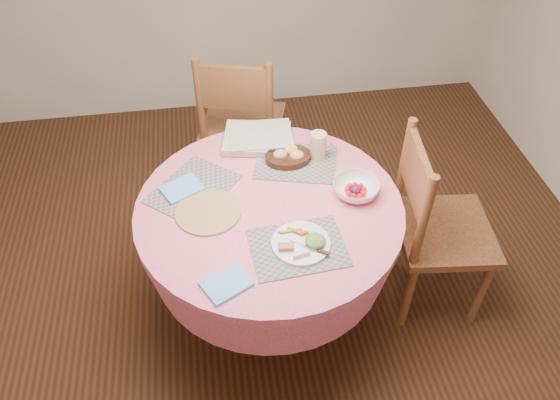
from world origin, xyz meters
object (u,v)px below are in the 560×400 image
at_px(bread_bowl, 288,156).
at_px(fruit_bowl, 356,189).
at_px(dining_table, 270,235).
at_px(chair_back, 241,122).
at_px(latte_mug, 319,146).
at_px(chair_right, 435,225).
at_px(wicker_trivet, 208,212).
at_px(dinner_plate, 303,243).

height_order(bread_bowl, fruit_bowl, bread_bowl).
xyz_separation_m(dining_table, bread_bowl, (0.14, 0.31, 0.23)).
bearing_deg(chair_back, bread_bowl, 121.61).
xyz_separation_m(latte_mug, fruit_bowl, (0.12, -0.29, -0.04)).
bearing_deg(dining_table, chair_right, -3.70).
bearing_deg(fruit_bowl, chair_back, 115.74).
relative_size(chair_right, wicker_trivet, 3.48).
bearing_deg(bread_bowl, chair_back, 105.69).
relative_size(chair_right, bread_bowl, 4.54).
bearing_deg(fruit_bowl, dining_table, -177.69).
bearing_deg(wicker_trivet, chair_right, -2.70).
height_order(dining_table, dinner_plate, dinner_plate).
relative_size(bread_bowl, latte_mug, 1.60).
distance_m(chair_right, bread_bowl, 0.80).
bearing_deg(wicker_trivet, dinner_plate, -34.33).
height_order(chair_right, bread_bowl, chair_right).
xyz_separation_m(dining_table, latte_mug, (0.29, 0.31, 0.27)).
height_order(chair_right, fruit_bowl, chair_right).
bearing_deg(fruit_bowl, bread_bowl, 133.01).
bearing_deg(chair_back, chair_right, 146.39).
bearing_deg(fruit_bowl, wicker_trivet, -178.53).
distance_m(chair_back, fruit_bowl, 1.07).
relative_size(chair_right, dinner_plate, 4.15).
distance_m(dining_table, latte_mug, 0.50).
bearing_deg(chair_back, latte_mug, 133.07).
xyz_separation_m(dining_table, wicker_trivet, (-0.28, -0.00, 0.20)).
distance_m(chair_back, dinner_plate, 1.25).
bearing_deg(bread_bowl, chair_right, -27.92).
height_order(dining_table, bread_bowl, bread_bowl).
bearing_deg(fruit_bowl, chair_right, -9.68).
relative_size(wicker_trivet, latte_mug, 2.09).
height_order(chair_right, wicker_trivet, chair_right).
bearing_deg(chair_back, dinner_plate, 112.90).
distance_m(dinner_plate, latte_mug, 0.60).
bearing_deg(wicker_trivet, chair_back, 76.05).
bearing_deg(wicker_trivet, bread_bowl, 36.21).
distance_m(dining_table, chair_right, 0.82).
bearing_deg(dining_table, dinner_plate, -67.97).
xyz_separation_m(bread_bowl, latte_mug, (0.15, -0.00, 0.05)).
xyz_separation_m(chair_right, bread_bowl, (-0.68, 0.36, 0.24)).
xyz_separation_m(wicker_trivet, dinner_plate, (0.39, -0.26, 0.02)).
distance_m(chair_back, latte_mug, 0.78).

